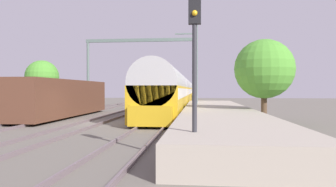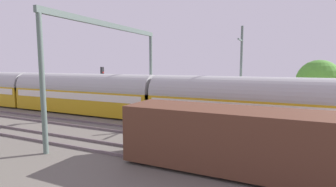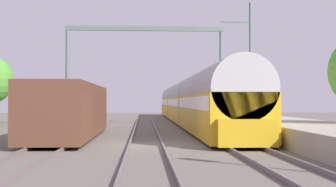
{
  "view_description": "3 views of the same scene",
  "coord_description": "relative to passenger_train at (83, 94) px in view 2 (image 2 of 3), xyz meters",
  "views": [
    {
      "loc": [
        6.58,
        -18.83,
        2.12
      ],
      "look_at": [
        4.0,
        7.11,
        1.8
      ],
      "focal_mm": 33.01,
      "sensor_mm": 36.0,
      "label": 1
    },
    {
      "loc": [
        -15.48,
        3.6,
        4.83
      ],
      "look_at": [
        0.95,
        11.21,
        2.8
      ],
      "focal_mm": 27.32,
      "sensor_mm": 36.0,
      "label": 2
    },
    {
      "loc": [
        -0.12,
        -20.6,
        1.97
      ],
      "look_at": [
        2.0,
        19.04,
        2.66
      ],
      "focal_mm": 49.26,
      "sensor_mm": 36.0,
      "label": 3
    }
  ],
  "objects": [
    {
      "name": "tree_east_background",
      "position": [
        6.66,
        -21.07,
        1.44
      ],
      "size": [
        3.71,
        3.71,
        5.28
      ],
      "color": "#4C3826",
      "rests_on": "ground"
    },
    {
      "name": "catenary_gantry",
      "position": [
        -4.0,
        -6.69,
        3.65
      ],
      "size": [
        12.41,
        0.28,
        7.86
      ],
      "color": "#566962",
      "rests_on": "ground"
    },
    {
      "name": "person_crossing",
      "position": [
        1.91,
        -5.23,
        -0.94
      ],
      "size": [
        0.25,
        0.4,
        1.73
      ],
      "rotation": [
        0.0,
        0.0,
        1.55
      ],
      "color": "#313131",
      "rests_on": "ground"
    },
    {
      "name": "railway_signal_far",
      "position": [
        1.92,
        -0.95,
        1.0
      ],
      "size": [
        0.36,
        0.3,
        4.62
      ],
      "color": "#2D2D33",
      "rests_on": "ground"
    },
    {
      "name": "catenary_pole_east_mid",
      "position": [
        2.35,
        -15.01,
        2.18
      ],
      "size": [
        1.9,
        0.2,
        8.0
      ],
      "color": "#566962",
      "rests_on": "ground"
    },
    {
      "name": "freight_car",
      "position": [
        -8.01,
        -17.85,
        -0.5
      ],
      "size": [
        2.8,
        13.0,
        2.7
      ],
      "color": "#563323",
      "rests_on": "ground"
    },
    {
      "name": "passenger_train",
      "position": [
        0.0,
        0.0,
        0.0
      ],
      "size": [
        2.93,
        49.2,
        3.82
      ],
      "color": "gold",
      "rests_on": "ground"
    },
    {
      "name": "platform",
      "position": [
        3.82,
        -20.05,
        -1.52
      ],
      "size": [
        4.4,
        28.0,
        0.9
      ],
      "color": "#A39989",
      "rests_on": "ground"
    }
  ]
}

